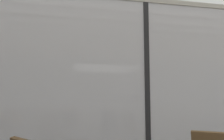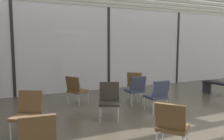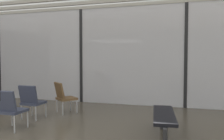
# 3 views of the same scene
# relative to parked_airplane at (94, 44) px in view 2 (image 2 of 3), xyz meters

# --- Properties ---
(ground_plane) EXTENTS (60.00, 60.00, 0.00)m
(ground_plane) POSITION_rel_parked_airplane_xyz_m (-1.28, -10.38, -1.82)
(ground_plane) COLOR #4C4438
(glass_curtain_wall) EXTENTS (14.00, 0.08, 3.24)m
(glass_curtain_wall) POSITION_rel_parked_airplane_xyz_m (-1.28, -5.18, -0.20)
(glass_curtain_wall) COLOR silver
(glass_curtain_wall) RESTS_ON ground
(window_mullion_0) EXTENTS (0.10, 0.12, 3.24)m
(window_mullion_0) POSITION_rel_parked_airplane_xyz_m (-4.78, -5.18, -0.20)
(window_mullion_0) COLOR black
(window_mullion_0) RESTS_ON ground
(window_mullion_1) EXTENTS (0.10, 0.12, 3.24)m
(window_mullion_1) POSITION_rel_parked_airplane_xyz_m (-1.28, -5.18, -0.20)
(window_mullion_1) COLOR black
(window_mullion_1) RESTS_ON ground
(window_mullion_2) EXTENTS (0.10, 0.12, 3.24)m
(window_mullion_2) POSITION_rel_parked_airplane_xyz_m (2.22, -5.18, -0.20)
(window_mullion_2) COLOR black
(window_mullion_2) RESTS_ON ground
(parked_airplane) EXTENTS (13.32, 3.63, 3.63)m
(parked_airplane) POSITION_rel_parked_airplane_xyz_m (0.00, 0.00, 0.00)
(parked_airplane) COLOR #B2BCD6
(parked_airplane) RESTS_ON ground
(lounge_chair_0) EXTENTS (0.53, 0.57, 0.87)m
(lounge_chair_0) POSITION_rel_parked_airplane_xyz_m (-4.57, -10.23, -1.32)
(lounge_chair_0) COLOR brown
(lounge_chair_0) RESTS_ON ground
(lounge_chair_1) EXTENTS (0.65, 0.68, 0.87)m
(lounge_chair_1) POSITION_rel_parked_airplane_xyz_m (-2.74, -8.55, -1.32)
(lounge_chair_1) COLOR #28231E
(lounge_chair_1) RESTS_ON ground
(lounge_chair_2) EXTENTS (0.67, 0.69, 0.87)m
(lounge_chair_2) POSITION_rel_parked_airplane_xyz_m (-4.61, -8.80, -1.32)
(lounge_chair_2) COLOR brown
(lounge_chair_2) RESTS_ON ground
(lounge_chair_3) EXTENTS (0.49, 0.53, 0.87)m
(lounge_chair_3) POSITION_rel_parked_airplane_xyz_m (-1.39, -8.65, -1.32)
(lounge_chair_3) COLOR #33384C
(lounge_chair_3) RESTS_ON ground
(lounge_chair_4) EXTENTS (0.49, 0.53, 0.87)m
(lounge_chair_4) POSITION_rel_parked_airplane_xyz_m (-1.51, -7.74, -1.32)
(lounge_chair_4) COLOR #33384C
(lounge_chair_4) RESTS_ON ground
(lounge_chair_5) EXTENTS (0.70, 0.69, 0.87)m
(lounge_chair_5) POSITION_rel_parked_airplane_xyz_m (-3.14, -7.04, -1.32)
(lounge_chair_5) COLOR brown
(lounge_chair_5) RESTS_ON ground
(lounge_chair_6) EXTENTS (0.70, 0.71, 0.87)m
(lounge_chair_6) POSITION_rel_parked_airplane_xyz_m (-1.06, -6.92, -1.32)
(lounge_chair_6) COLOR brown
(lounge_chair_6) RESTS_ON ground
(lounge_chair_7) EXTENTS (0.71, 0.70, 0.87)m
(lounge_chair_7) POSITION_rel_parked_airplane_xyz_m (-2.50, -10.56, -1.32)
(lounge_chair_7) COLOR brown
(lounge_chair_7) RESTS_ON ground
(waiting_bench) EXTENTS (0.56, 1.69, 0.47)m
(waiting_bench) POSITION_rel_parked_airplane_xyz_m (1.77, -8.14, -1.45)
(waiting_bench) COLOR black
(waiting_bench) RESTS_ON ground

